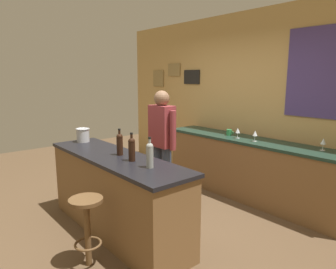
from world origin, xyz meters
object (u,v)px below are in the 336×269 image
object	(u,v)px
bartender	(162,141)
ice_bucket	(83,135)
coffee_mug	(229,132)
wine_bottle_b	(132,148)
bar_stool	(87,220)
wine_glass_c	(323,142)
wine_glass_a	(238,131)
wine_bottle_c	(150,154)
wine_bottle_a	(120,143)
wine_glass_b	(255,134)

from	to	relation	value
bartender	ice_bucket	xyz separation A→B (m)	(-0.71, -0.82, 0.08)
coffee_mug	wine_bottle_b	bearing A→B (deg)	-80.93
bar_stool	wine_glass_c	bearing A→B (deg)	70.20
ice_bucket	wine_glass_a	distance (m)	2.22
wine_bottle_b	coffee_mug	xyz separation A→B (m)	(-0.32, 2.02, -0.11)
bartender	ice_bucket	distance (m)	1.08
wine_bottle_c	bar_stool	bearing A→B (deg)	-111.47
bartender	wine_glass_c	xyz separation A→B (m)	(1.60, 1.27, 0.07)
ice_bucket	wine_bottle_b	bearing A→B (deg)	-1.30
wine_glass_a	bar_stool	bearing A→B (deg)	-85.72
wine_bottle_c	ice_bucket	world-z (taller)	wine_bottle_c
wine_bottle_a	wine_bottle_c	size ratio (longest dim) A/B	1.00
bar_stool	bartender	bearing A→B (deg)	113.82
wine_glass_a	wine_glass_b	bearing A→B (deg)	-0.14
ice_bucket	coffee_mug	xyz separation A→B (m)	(0.92, 1.99, -0.07)
wine_bottle_c	ice_bucket	bearing A→B (deg)	178.93
wine_bottle_c	wine_glass_a	distance (m)	1.98
wine_bottle_a	wine_glass_a	distance (m)	1.91
ice_bucket	wine_glass_a	world-z (taller)	ice_bucket
wine_bottle_b	ice_bucket	size ratio (longest dim) A/B	1.63
ice_bucket	wine_glass_b	distance (m)	2.39
bartender	wine_glass_b	size ratio (longest dim) A/B	10.45
wine_glass_c	ice_bucket	bearing A→B (deg)	-137.90
wine_glass_a	wine_glass_c	size ratio (longest dim) A/B	1.00
wine_glass_b	coffee_mug	size ratio (longest dim) A/B	1.24
bar_stool	coffee_mug	size ratio (longest dim) A/B	5.44
bar_stool	wine_glass_b	world-z (taller)	wine_glass_b
bar_stool	wine_glass_a	bearing A→B (deg)	94.28
bar_stool	wine_glass_b	distance (m)	2.58
wine_bottle_b	wine_bottle_c	size ratio (longest dim) A/B	1.00
bar_stool	wine_glass_c	world-z (taller)	wine_glass_c
bartender	wine_glass_c	distance (m)	2.04
ice_bucket	coffee_mug	world-z (taller)	ice_bucket
wine_bottle_b	wine_glass_a	bearing A→B (deg)	92.92
wine_glass_c	wine_glass_b	bearing A→B (deg)	-168.19
bar_stool	wine_bottle_a	bearing A→B (deg)	122.17
bar_stool	ice_bucket	xyz separation A→B (m)	(-1.34, 0.61, 0.56)
bar_stool	wine_glass_c	xyz separation A→B (m)	(0.97, 2.69, 0.55)
bartender	wine_bottle_c	bearing A→B (deg)	-44.60
wine_bottle_a	ice_bucket	xyz separation A→B (m)	(-0.95, -0.01, -0.04)
bar_stool	wine_bottle_c	size ratio (longest dim) A/B	2.22
wine_glass_b	coffee_mug	world-z (taller)	wine_glass_b
ice_bucket	wine_glass_c	bearing A→B (deg)	42.10
wine_bottle_a	wine_glass_a	bearing A→B (deg)	84.04
bar_stool	wine_bottle_a	distance (m)	0.94
bartender	wine_glass_b	xyz separation A→B (m)	(0.74, 1.09, 0.07)
wine_bottle_c	wine_glass_a	size ratio (longest dim) A/B	1.97
ice_bucket	coffee_mug	size ratio (longest dim) A/B	1.50
bar_stool	ice_bucket	bearing A→B (deg)	155.47
coffee_mug	ice_bucket	bearing A→B (deg)	-114.95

